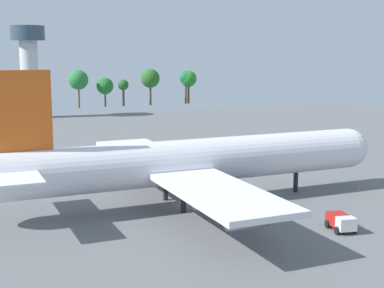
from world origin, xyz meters
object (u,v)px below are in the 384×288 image
at_px(safety_cone_nose, 358,187).
at_px(control_tower, 29,61).
at_px(cargo_airplane, 191,162).
at_px(pushback_tractor, 81,175).
at_px(catering_truck, 341,221).

distance_m(safety_cone_nose, control_tower, 125.15).
bearing_deg(cargo_airplane, pushback_tractor, 119.92).
height_order(pushback_tractor, safety_cone_nose, pushback_tractor).
bearing_deg(catering_truck, cargo_airplane, 123.38).
xyz_separation_m(cargo_airplane, pushback_tractor, (-11.27, 19.59, -4.86)).
height_order(catering_truck, control_tower, control_tower).
height_order(catering_truck, safety_cone_nose, catering_truck).
xyz_separation_m(cargo_airplane, safety_cone_nose, (27.19, -2.93, -5.69)).
bearing_deg(control_tower, cargo_airplane, -86.86).
height_order(pushback_tractor, catering_truck, pushback_tractor).
bearing_deg(pushback_tractor, control_tower, 87.11).
relative_size(cargo_airplane, safety_cone_nose, 78.88).
relative_size(cargo_airplane, control_tower, 2.03).
xyz_separation_m(cargo_airplane, catering_truck, (11.91, -18.08, -4.92)).
xyz_separation_m(safety_cone_nose, control_tower, (-33.57, 119.21, 17.95)).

